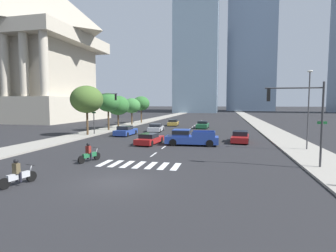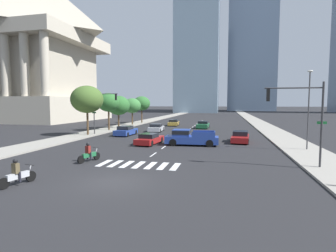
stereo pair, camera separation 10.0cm
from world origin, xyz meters
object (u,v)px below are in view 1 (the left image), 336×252
(sedan_red_1, at_px, (240,137))
(street_tree_second, at_px, (108,102))
(motorcycle_trailing, at_px, (18,175))
(traffic_signal_far, at_px, (102,105))
(street_tree_third, at_px, (118,105))
(street_tree_nearest, at_px, (87,99))
(street_tree_fourth, at_px, (132,106))
(traffic_signal_near, at_px, (301,109))
(sedan_green_0, at_px, (203,125))
(sedan_silver_3, at_px, (156,128))
(street_lamp_east, at_px, (309,104))
(pickup_truck, at_px, (189,138))
(sedan_gold_2, at_px, (173,123))
(motorcycle_third, at_px, (89,154))
(sedan_red_5, at_px, (149,139))
(street_tree_fifth, at_px, (141,103))
(sedan_blue_4, at_px, (126,131))

(sedan_red_1, relative_size, street_tree_second, 0.80)
(motorcycle_trailing, xyz_separation_m, street_tree_second, (-7.61, 28.20, 4.02))
(sedan_red_1, bearing_deg, traffic_signal_far, -94.15)
(sedan_red_1, xyz_separation_m, street_tree_third, (-20.24, 12.85, 3.51))
(street_tree_nearest, height_order, street_tree_fourth, street_tree_nearest)
(street_tree_nearest, xyz_separation_m, street_tree_third, (0.00, 10.88, -0.89))
(motorcycle_trailing, xyz_separation_m, traffic_signal_near, (15.87, 7.41, 3.46))
(sedan_green_0, height_order, sedan_silver_3, sedan_green_0)
(sedan_green_0, bearing_deg, street_tree_second, -60.18)
(traffic_signal_near, distance_m, street_lamp_east, 7.87)
(traffic_signal_far, relative_size, street_tree_third, 1.07)
(street_tree_nearest, height_order, street_tree_second, street_tree_nearest)
(motorcycle_trailing, bearing_deg, traffic_signal_far, 28.66)
(pickup_truck, distance_m, sedan_gold_2, 25.39)
(motorcycle_third, xyz_separation_m, sedan_red_5, (2.00, 9.57, -0.03))
(pickup_truck, relative_size, sedan_silver_3, 1.30)
(motorcycle_trailing, distance_m, street_tree_fourth, 40.21)
(sedan_red_1, xyz_separation_m, street_lamp_east, (5.80, -4.56, 3.82))
(motorcycle_trailing, distance_m, traffic_signal_near, 17.85)
(sedan_gold_2, xyz_separation_m, street_tree_fourth, (-8.34, -1.12, 3.41))
(street_tree_second, xyz_separation_m, street_tree_fifth, (-0.00, 17.43, -0.16))
(sedan_red_1, height_order, street_tree_nearest, street_tree_nearest)
(sedan_gold_2, xyz_separation_m, street_tree_second, (-8.34, -12.26, 4.03))
(sedan_red_1, xyz_separation_m, sedan_silver_3, (-12.41, 9.24, -0.01))
(sedan_red_1, relative_size, street_tree_third, 0.85)
(sedan_gold_2, height_order, street_lamp_east, street_lamp_east)
(sedan_blue_4, bearing_deg, street_tree_fourth, 18.73)
(sedan_gold_2, relative_size, traffic_signal_near, 0.81)
(motorcycle_third, distance_m, street_tree_nearest, 17.90)
(sedan_red_5, distance_m, street_tree_nearest, 12.65)
(motorcycle_third, distance_m, sedan_blue_4, 16.92)
(motorcycle_third, height_order, street_tree_fourth, street_tree_fourth)
(sedan_red_1, xyz_separation_m, sedan_red_5, (-9.79, -3.61, -0.03))
(pickup_truck, xyz_separation_m, street_tree_fifth, (-14.81, 29.72, 3.63))
(traffic_signal_far, bearing_deg, sedan_blue_4, 4.56)
(sedan_red_5, bearing_deg, traffic_signal_near, -116.98)
(sedan_red_5, height_order, street_lamp_east, street_lamp_east)
(street_lamp_east, bearing_deg, sedan_blue_4, 159.32)
(street_tree_fourth, distance_m, street_tree_fifth, 6.30)
(motorcycle_trailing, bearing_deg, street_tree_fourth, 24.87)
(traffic_signal_far, xyz_separation_m, street_tree_fourth, (-1.69, 16.82, -0.23))
(motorcycle_trailing, distance_m, street_tree_second, 29.48)
(motorcycle_third, height_order, street_tree_third, street_tree_third)
(street_tree_nearest, relative_size, street_tree_fourth, 1.25)
(motorcycle_third, height_order, pickup_truck, pickup_truck)
(motorcycle_trailing, xyz_separation_m, street_lamp_east, (18.44, 14.84, 3.82))
(street_lamp_east, bearing_deg, street_tree_second, 152.85)
(motorcycle_trailing, bearing_deg, sedan_green_0, 2.92)
(traffic_signal_near, bearing_deg, motorcycle_third, 4.53)
(motorcycle_trailing, xyz_separation_m, sedan_red_1, (12.63, 19.40, 0.00))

